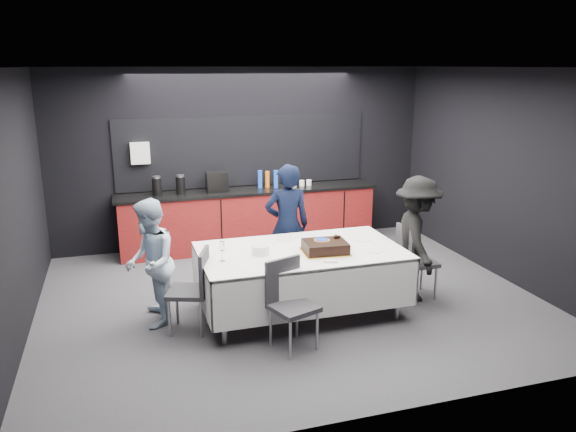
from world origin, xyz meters
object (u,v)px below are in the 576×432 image
object	(u,v)px
plate_stack	(260,250)
chair_near	(289,297)
person_center	(287,225)
person_left	(150,263)
party_table	(301,261)
cake_assembly	(325,247)
chair_left	(195,285)
person_right	(417,239)
chair_right	(412,256)
champagne_flute	(222,247)

from	to	relation	value
plate_stack	chair_near	xyz separation A→B (m)	(0.11, -0.72, -0.30)
person_center	person_left	world-z (taller)	person_center
party_table	cake_assembly	bearing A→B (deg)	-35.65
cake_assembly	person_center	world-z (taller)	person_center
party_table	person_center	distance (m)	0.92
party_table	plate_stack	xyz separation A→B (m)	(-0.48, -0.01, 0.19)
cake_assembly	plate_stack	xyz separation A→B (m)	(-0.72, 0.16, -0.01)
cake_assembly	chair_left	bearing A→B (deg)	177.33
person_right	chair_right	bearing A→B (deg)	56.47
cake_assembly	chair_right	size ratio (longest dim) A/B	0.59
chair_left	chair_near	size ratio (longest dim) A/B	1.00
chair_right	person_center	size ratio (longest dim) A/B	0.57
plate_stack	chair_near	bearing A→B (deg)	-80.90
plate_stack	chair_right	world-z (taller)	chair_right
champagne_flute	party_table	bearing A→B (deg)	7.46
person_left	person_right	distance (m)	3.18
plate_stack	person_right	bearing A→B (deg)	0.17
cake_assembly	person_left	xyz separation A→B (m)	(-1.91, 0.39, -0.13)
plate_stack	chair_right	size ratio (longest dim) A/B	0.21
person_right	champagne_flute	bearing A→B (deg)	107.59
champagne_flute	chair_near	world-z (taller)	champagne_flute
chair_right	cake_assembly	bearing A→B (deg)	-170.73
plate_stack	person_right	size ratio (longest dim) A/B	0.13
cake_assembly	chair_right	world-z (taller)	cake_assembly
chair_near	person_right	bearing A→B (deg)	21.23
champagne_flute	cake_assembly	bearing A→B (deg)	-2.27
party_table	chair_right	distance (m)	1.47
person_center	chair_right	bearing A→B (deg)	151.32
champagne_flute	person_center	bearing A→B (deg)	44.37
plate_stack	champagne_flute	xyz separation A→B (m)	(-0.45, -0.11, 0.11)
chair_right	person_center	bearing A→B (deg)	147.30
party_table	person_left	distance (m)	1.69
person_left	person_center	bearing A→B (deg)	114.77
party_table	chair_right	xyz separation A→B (m)	(1.46, 0.03, -0.11)
cake_assembly	person_right	size ratio (longest dim) A/B	0.35
person_center	chair_near	bearing A→B (deg)	77.60
cake_assembly	person_right	xyz separation A→B (m)	(1.26, 0.17, -0.07)
party_table	champagne_flute	xyz separation A→B (m)	(-0.93, -0.12, 0.30)
chair_right	person_right	size ratio (longest dim) A/B	0.60
chair_left	person_left	world-z (taller)	person_left
chair_right	chair_near	xyz separation A→B (m)	(-1.83, -0.76, 0.00)
champagne_flute	chair_left	world-z (taller)	champagne_flute
chair_right	person_left	size ratio (longest dim) A/B	0.65
plate_stack	chair_right	bearing A→B (deg)	1.17
plate_stack	person_left	xyz separation A→B (m)	(-1.20, 0.23, -0.11)
cake_assembly	chair_left	world-z (taller)	cake_assembly
chair_near	plate_stack	bearing A→B (deg)	99.10
cake_assembly	chair_near	size ratio (longest dim) A/B	0.59
chair_right	person_right	bearing A→B (deg)	-48.27
cake_assembly	person_center	xyz separation A→B (m)	(-0.12, 1.07, -0.03)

